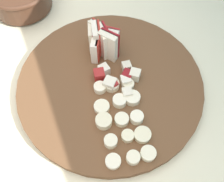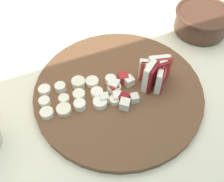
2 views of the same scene
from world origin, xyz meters
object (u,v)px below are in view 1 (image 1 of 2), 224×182
(banana_slice_rows, at_px, (121,118))
(apple_dice_pile, at_px, (117,78))
(apple_wedge_fan, at_px, (101,41))
(cutting_board, at_px, (110,84))

(banana_slice_rows, bearing_deg, apple_dice_pile, 162.69)
(apple_wedge_fan, height_order, apple_dice_pile, apple_wedge_fan)
(apple_dice_pile, height_order, banana_slice_rows, apple_dice_pile)
(apple_dice_pile, relative_size, banana_slice_rows, 0.51)
(apple_dice_pile, bearing_deg, apple_wedge_fan, -179.10)
(apple_wedge_fan, xyz_separation_m, apple_dice_pile, (0.08, 0.00, -0.02))
(apple_dice_pile, distance_m, banana_slice_rows, 0.08)
(cutting_board, distance_m, banana_slice_rows, 0.08)
(cutting_board, bearing_deg, apple_wedge_fan, 170.90)
(cutting_board, height_order, banana_slice_rows, banana_slice_rows)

